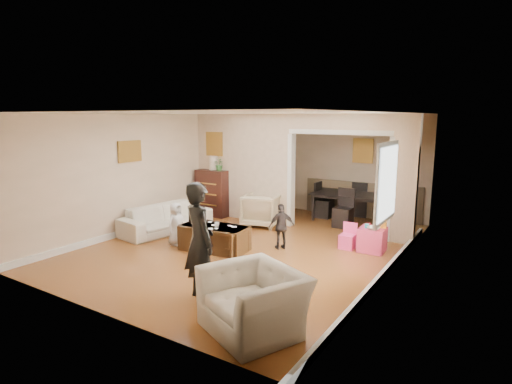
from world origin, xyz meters
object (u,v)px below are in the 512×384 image
Objects in this scene: coffee_cup at (217,225)px; armchair_back at (262,210)px; dresser at (214,193)px; adult_person at (199,242)px; child_toddler at (281,226)px; table_lamp at (213,163)px; coffee_table at (215,238)px; play_table at (372,240)px; child_kneel_a at (176,224)px; dining_table at (353,208)px; armchair_front at (254,301)px; sofa at (166,219)px; cyan_cup at (367,226)px; child_kneel_b at (197,221)px.

armchair_back is at bearing 97.62° from coffee_cup.
armchair_back is 0.70× the size of dresser.
adult_person reaches higher than child_toddler.
coffee_table is at bearing -51.84° from table_lamp.
dresser is 4.45m from play_table.
dining_table is at bearing -30.13° from child_kneel_a.
dresser reaches higher than armchair_front.
sofa is 4.34× the size of play_table.
armchair_back is 2.28m from child_kneel_a.
armchair_back is at bearing 95.01° from coffee_table.
armchair_back is 2.72m from cyan_cup.
sofa is 2.39× the size of child_kneel_a.
coffee_table is 13.20× the size of coffee_cup.
child_kneel_b reaches higher than coffee_cup.
armchair_back is 8.59× the size of coffee_cup.
child_kneel_a reaches higher than dining_table.
child_toddler reaches higher than cyan_cup.
coffee_table is at bearing -31.11° from adult_person.
child_toddler is (-1.54, -0.79, 0.22)m from play_table.
table_lamp is 3.34m from child_toddler.
child_toddler is (-1.44, -0.74, -0.05)m from cyan_cup.
play_table is (2.59, 1.54, -0.01)m from coffee_table.
sofa is at bearing -165.97° from cyan_cup.
child_kneel_a is at bearing -169.99° from coffee_table.
cyan_cup is at bearing 30.91° from coffee_table.
child_kneel_a is (-3.44, -1.69, 0.20)m from play_table.
child_kneel_a is 0.47m from child_kneel_b.
armchair_back is (1.52, 1.58, 0.08)m from sofa.
adult_person is (1.35, -3.86, 0.46)m from armchair_back.
table_lamp reaches higher than play_table.
sofa is 4.32m from cyan_cup.
table_lamp is 2.44m from child_kneel_b.
table_lamp is at bearing 128.16° from coffee_table.
adult_person is 2.66m from child_kneel_a.
adult_person reaches higher than coffee_table.
child_toddler is at bearing -61.01° from adult_person.
coffee_cup is at bearing -147.42° from play_table.
dining_table is 4.40m from child_kneel_a.
sofa is 2.48× the size of armchair_back.
table_lamp is at bearing -27.96° from adult_person.
child_toddler reaches higher than armchair_front.
child_kneel_a reaches higher than coffee_cup.
table_lamp is 0.19× the size of dining_table.
armchair_front is 1.28× the size of child_toddler.
armchair_back is 1.64m from dresser.
adult_person is at bearing -111.59° from cyan_cup.
child_kneel_b reaches higher than armchair_front.
adult_person reaches higher than armchair_front.
table_lamp is 5.08m from adult_person.
cyan_cup is at bearing -61.86° from child_kneel_a.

